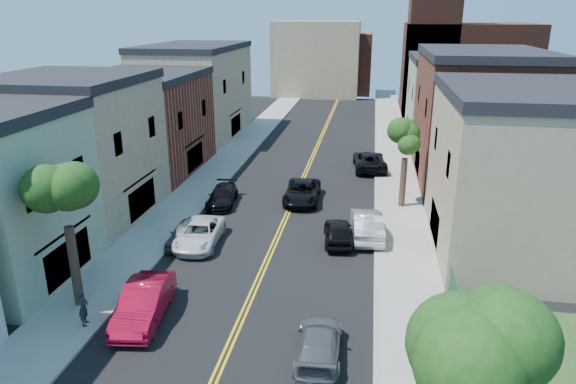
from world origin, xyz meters
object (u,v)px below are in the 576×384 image
at_px(grey_car_left, 186,233).
at_px(silver_car_right, 367,224).
at_px(grey_car_right, 319,344).
at_px(black_car_right, 338,232).
at_px(black_car_left, 222,196).
at_px(black_suv_lane, 302,192).
at_px(white_pickup, 200,234).
at_px(dark_car_right_far, 370,161).
at_px(red_sedan, 144,303).
at_px(pedestrian_left, 83,307).

bearing_deg(grey_car_left, silver_car_right, 15.23).
bearing_deg(grey_car_right, black_car_right, -91.80).
relative_size(black_car_left, silver_car_right, 0.88).
height_order(black_car_left, black_suv_lane, black_suv_lane).
xyz_separation_m(white_pickup, silver_car_right, (9.93, 2.71, 0.15)).
bearing_deg(grey_car_left, black_suv_lane, 56.29).
bearing_deg(black_car_right, dark_car_right_far, -102.29).
height_order(grey_car_right, silver_car_right, silver_car_right).
xyz_separation_m(black_car_right, black_suv_lane, (-3.13, 6.92, 0.04)).
distance_m(white_pickup, black_car_left, 6.95).
height_order(red_sedan, dark_car_right_far, red_sedan).
relative_size(black_car_left, black_suv_lane, 0.84).
xyz_separation_m(black_car_left, dark_car_right_far, (10.50, 10.81, 0.15)).
bearing_deg(pedestrian_left, dark_car_right_far, -41.86).
distance_m(grey_car_right, black_car_right, 11.38).
bearing_deg(silver_car_right, grey_car_left, 8.63).
height_order(red_sedan, grey_car_right, red_sedan).
bearing_deg(black_car_right, black_car_left, -37.38).
relative_size(grey_car_right, pedestrian_left, 2.57).
relative_size(red_sedan, silver_car_right, 0.98).
height_order(grey_car_right, dark_car_right_far, dark_car_right_far).
xyz_separation_m(black_car_left, pedestrian_left, (-1.70, -16.19, 0.36)).
relative_size(red_sedan, white_pickup, 1.00).
bearing_deg(black_car_left, black_suv_lane, 10.37).
height_order(white_pickup, black_car_left, white_pickup).
bearing_deg(black_suv_lane, black_car_right, -67.43).
bearing_deg(white_pickup, pedestrian_left, -107.02).
xyz_separation_m(white_pickup, dark_car_right_far, (9.93, 17.74, 0.11)).
bearing_deg(grey_car_left, white_pickup, 1.50).
bearing_deg(black_car_left, grey_car_left, -97.73).
xyz_separation_m(black_car_right, silver_car_right, (1.70, 1.09, 0.14)).
bearing_deg(black_suv_lane, dark_car_right_far, 60.48).
height_order(black_car_left, black_car_right, black_car_right).
height_order(red_sedan, pedestrian_left, pedestrian_left).
height_order(red_sedan, black_car_left, red_sedan).
distance_m(red_sedan, black_suv_lane, 17.47).
bearing_deg(black_suv_lane, grey_car_left, -126.60).
relative_size(white_pickup, black_car_right, 1.21).
distance_m(white_pickup, dark_car_right_far, 20.33).
bearing_deg(white_pickup, black_suv_lane, 55.90).
bearing_deg(pedestrian_left, white_pickup, -31.30).
bearing_deg(red_sedan, dark_car_right_far, 62.06).
distance_m(white_pickup, pedestrian_left, 9.54).
relative_size(grey_car_left, black_car_right, 0.96).
distance_m(red_sedan, grey_car_left, 8.24).
height_order(red_sedan, black_suv_lane, red_sedan).
distance_m(black_car_right, pedestrian_left, 15.12).
xyz_separation_m(grey_car_left, black_car_left, (0.27, 6.94, -0.02)).
distance_m(grey_car_left, black_suv_lane, 10.41).
height_order(grey_car_left, silver_car_right, silver_car_right).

